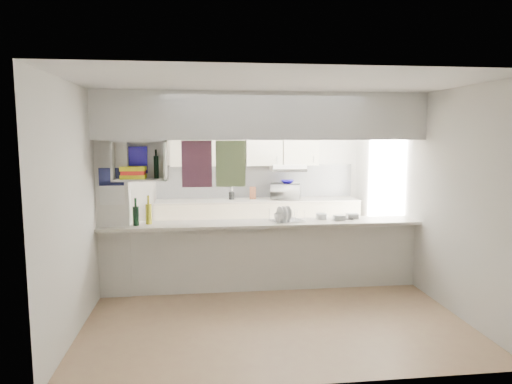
{
  "coord_description": "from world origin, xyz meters",
  "views": [
    {
      "loc": [
        -0.79,
        -5.88,
        2.07
      ],
      "look_at": [
        -0.02,
        0.5,
        1.26
      ],
      "focal_mm": 32.0,
      "sensor_mm": 36.0,
      "label": 1
    }
  ],
  "objects": [
    {
      "name": "floor",
      "position": [
        0.0,
        0.0,
        0.0
      ],
      "size": [
        4.8,
        4.8,
        0.0
      ],
      "primitive_type": "plane",
      "color": "#A67E60",
      "rests_on": "ground"
    },
    {
      "name": "ceiling",
      "position": [
        0.0,
        0.0,
        2.6
      ],
      "size": [
        4.8,
        4.8,
        0.0
      ],
      "primitive_type": "plane",
      "color": "white",
      "rests_on": "wall_back"
    },
    {
      "name": "wall_back",
      "position": [
        0.0,
        2.4,
        1.3
      ],
      "size": [
        4.2,
        0.0,
        4.2
      ],
      "primitive_type": "plane",
      "rotation": [
        1.57,
        0.0,
        0.0
      ],
      "color": "silver",
      "rests_on": "floor"
    },
    {
      "name": "wall_left",
      "position": [
        -2.1,
        0.0,
        1.3
      ],
      "size": [
        0.0,
        4.8,
        4.8
      ],
      "primitive_type": "plane",
      "rotation": [
        1.57,
        0.0,
        1.57
      ],
      "color": "silver",
      "rests_on": "floor"
    },
    {
      "name": "wall_right",
      "position": [
        2.1,
        0.0,
        1.3
      ],
      "size": [
        0.0,
        4.8,
        4.8
      ],
      "primitive_type": "plane",
      "rotation": [
        1.57,
        0.0,
        -1.57
      ],
      "color": "silver",
      "rests_on": "floor"
    },
    {
      "name": "servery_partition",
      "position": [
        -0.17,
        0.0,
        1.66
      ],
      "size": [
        4.2,
        0.5,
        2.6
      ],
      "color": "silver",
      "rests_on": "floor"
    },
    {
      "name": "cubby_shelf",
      "position": [
        -1.57,
        -0.06,
        1.71
      ],
      "size": [
        0.65,
        0.35,
        0.5
      ],
      "color": "white",
      "rests_on": "bulkhead"
    },
    {
      "name": "kitchen_run",
      "position": [
        0.16,
        2.14,
        0.83
      ],
      "size": [
        3.6,
        0.63,
        2.24
      ],
      "color": "beige",
      "rests_on": "floor"
    },
    {
      "name": "microwave",
      "position": [
        0.7,
        2.07,
        1.06
      ],
      "size": [
        0.59,
        0.47,
        0.28
      ],
      "primitive_type": "imported",
      "rotation": [
        0.0,
        0.0,
        2.87
      ],
      "color": "white",
      "rests_on": "bench_top"
    },
    {
      "name": "bowl",
      "position": [
        0.73,
        2.09,
        1.23
      ],
      "size": [
        0.24,
        0.24,
        0.06
      ],
      "primitive_type": "imported",
      "color": "#130B7A",
      "rests_on": "microwave"
    },
    {
      "name": "dish_rack",
      "position": [
        0.33,
        0.01,
        1.01
      ],
      "size": [
        0.47,
        0.41,
        0.22
      ],
      "rotation": [
        0.0,
        0.0,
        0.3
      ],
      "color": "silver",
      "rests_on": "breakfast_bar"
    },
    {
      "name": "cup",
      "position": [
        0.21,
        -0.05,
        0.99
      ],
      "size": [
        0.17,
        0.17,
        0.11
      ],
      "primitive_type": "imported",
      "rotation": [
        0.0,
        0.0,
        -0.34
      ],
      "color": "white",
      "rests_on": "dish_rack"
    },
    {
      "name": "wine_bottles",
      "position": [
        -1.55,
        -0.0,
        1.06
      ],
      "size": [
        0.23,
        0.16,
        0.37
      ],
      "color": "black",
      "rests_on": "breakfast_bar"
    },
    {
      "name": "plastic_tubs",
      "position": [
        1.02,
        0.08,
        0.95
      ],
      "size": [
        0.59,
        0.23,
        0.08
      ],
      "color": "silver",
      "rests_on": "breakfast_bar"
    },
    {
      "name": "utensil_jar",
      "position": [
        -0.26,
        2.15,
        0.99
      ],
      "size": [
        0.1,
        0.1,
        0.14
      ],
      "primitive_type": "cylinder",
      "color": "black",
      "rests_on": "bench_top"
    },
    {
      "name": "knife_block",
      "position": [
        0.12,
        2.18,
        1.03
      ],
      "size": [
        0.12,
        0.11,
        0.22
      ],
      "primitive_type": "cube",
      "rotation": [
        0.0,
        0.0,
        -0.18
      ],
      "color": "brown",
      "rests_on": "bench_top"
    }
  ]
}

